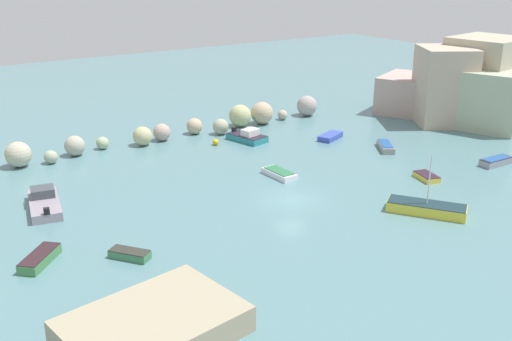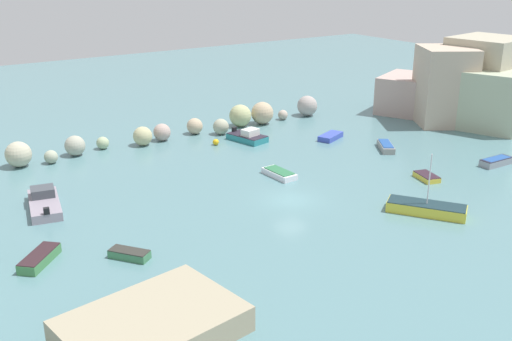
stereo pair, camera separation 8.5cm
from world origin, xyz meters
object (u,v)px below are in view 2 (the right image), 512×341
Objects in this scene: moored_boat_0 at (44,202)px; moored_boat_6 at (496,161)px; moored_boat_2 at (331,137)px; moored_boat_7 at (248,137)px; moored_boat_9 at (129,254)px; moored_boat_8 at (40,258)px; moored_boat_3 at (279,173)px; channel_buoy at (216,142)px; moored_boat_5 at (427,177)px; moored_boat_4 at (386,146)px; stone_dock at (152,326)px; moored_boat_1 at (426,208)px.

moored_boat_0 is 41.01m from moored_boat_6.
moored_boat_2 is 9.06m from moored_boat_7.
moored_boat_7 is 27.67m from moored_boat_9.
moored_boat_8 is (-26.13, -15.41, -0.13)m from moored_boat_7.
moored_boat_3 reaches higher than moored_boat_2.
channel_buoy is 11.46m from moored_boat_3.
moored_boat_0 is 2.27× the size of moored_boat_5.
moored_boat_6 reaches higher than moored_boat_9.
channel_buoy is at bearing -94.50° from moored_boat_4.
moored_boat_7 is at bearing 49.03° from stone_dock.
moored_boat_7 is (-15.40, 19.85, 0.12)m from moored_boat_6.
stone_dock is 1.90× the size of moored_boat_7.
moored_boat_8 reaches higher than moored_boat_5.
moored_boat_2 is 6.47m from moored_boat_4.
channel_buoy is 0.18× the size of moored_boat_2.
moored_boat_6 reaches higher than channel_buoy.
moored_boat_8 reaches higher than moored_boat_3.
moored_boat_4 is (9.22, 13.43, -0.10)m from moored_boat_1.
channel_buoy reaches higher than moored_boat_3.
channel_buoy is at bearing 169.05° from moored_boat_8.
moored_boat_4 is 1.31× the size of moored_boat_9.
moored_boat_0 reaches higher than channel_buoy.
moored_boat_5 is (30.28, 8.15, -0.49)m from stone_dock.
moored_boat_6 is 36.46m from moored_boat_9.
moored_boat_2 is 31.92m from moored_boat_9.
channel_buoy is 22.07m from moored_boat_5.
moored_boat_4 is (2.28, -6.05, 0.05)m from moored_boat_2.
moored_boat_5 is 0.98× the size of moored_boat_9.
moored_boat_7 is at bearing -50.36° from moored_boat_6.
moored_boat_4 is 36.63m from moored_boat_8.
moored_boat_8 is 1.21× the size of moored_boat_9.
channel_buoy is 0.11× the size of moored_boat_0.
moored_boat_9 is (-27.86, 0.83, 0.04)m from moored_boat_5.
moored_boat_2 is at bearing 78.60° from moored_boat_9.
moored_boat_6 is at bearing 10.41° from stone_dock.
channel_buoy is 0.11× the size of moored_boat_1.
moored_boat_6 is (7.51, -15.40, 0.08)m from moored_boat_2.
channel_buoy is 25.45m from moored_boat_9.
moored_boat_7 reaches higher than moored_boat_3.
moored_boat_8 is (-34.02, -10.96, 0.07)m from moored_boat_2.
channel_buoy is at bearing 100.41° from moored_boat_9.
moored_boat_2 is (6.94, 19.49, -0.16)m from moored_boat_1.
moored_boat_1 is at bearing -114.51° from moored_boat_0.
stone_dock is at bearing 56.74° from moored_boat_8.
moored_boat_1 is 20.68m from moored_boat_2.
stone_dock is at bearing -54.43° from moored_boat_7.
stone_dock is at bearing 12.25° from moored_boat_6.
moored_boat_4 is at bearing -58.93° from moored_boat_6.
stone_dock is 2.60× the size of moored_boat_8.
moored_boat_3 is 13.17m from moored_boat_5.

